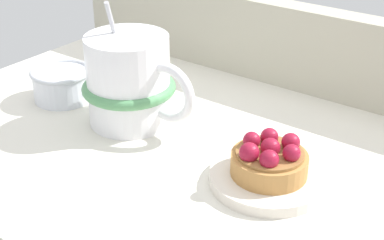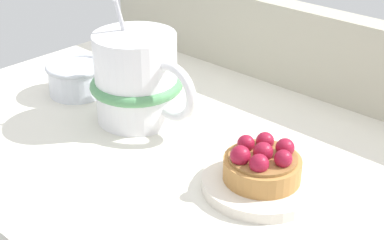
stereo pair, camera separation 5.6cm
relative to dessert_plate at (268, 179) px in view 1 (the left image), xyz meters
The scene contains 6 objects.
ground_plane 4.61cm from the dessert_plate, 154.02° to the left, with size 77.73×42.20×4.06cm, color silver.
window_rail_back 21.90cm from the dessert_plate, 99.33° to the left, with size 76.18×3.32×10.13cm, color #B2AD99.
dessert_plate is the anchor object (origin of this frame).
raspberry_tart 2.07cm from the dessert_plate, 105.67° to the right, with size 6.97×6.97×3.72cm.
coffee_mug 18.61cm from the dessert_plate, behind, with size 13.73×10.11×13.43cm.
sugar_bowl 28.63cm from the dessert_plate, behind, with size 7.23×7.23×3.78cm.
Camera 1 is at (23.73, -40.79, 29.35)cm, focal length 53.30 mm.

